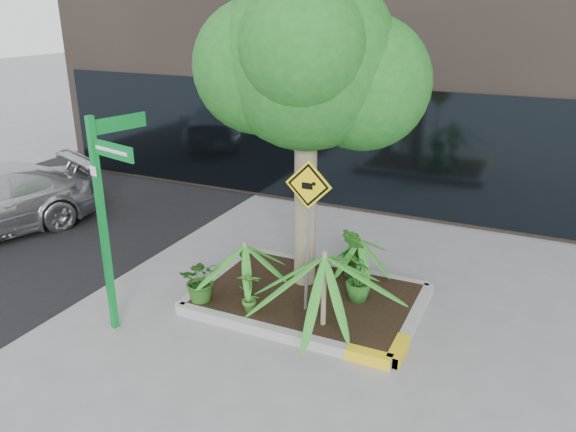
% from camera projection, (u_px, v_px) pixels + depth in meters
% --- Properties ---
extents(ground, '(80.00, 80.00, 0.00)m').
position_uv_depth(ground, '(288.00, 308.00, 8.40)').
color(ground, gray).
rests_on(ground, ground).
extents(planter, '(3.35, 2.36, 0.15)m').
position_uv_depth(planter, '(310.00, 297.00, 8.51)').
color(planter, '#9E9E99').
rests_on(planter, ground).
extents(tree, '(3.24, 2.87, 4.86)m').
position_uv_depth(tree, '(307.00, 60.00, 7.74)').
color(tree, '#9B9370').
rests_on(tree, ground).
extents(palm_front, '(1.23, 1.23, 1.36)m').
position_uv_depth(palm_front, '(325.00, 256.00, 7.35)').
color(palm_front, '#9B9370').
rests_on(palm_front, ground).
extents(palm_left, '(1.00, 1.00, 1.12)m').
position_uv_depth(palm_left, '(245.00, 245.00, 8.15)').
color(palm_left, '#9B9370').
rests_on(palm_left, ground).
extents(palm_back, '(0.76, 0.76, 0.85)m').
position_uv_depth(palm_back, '(360.00, 240.00, 8.87)').
color(palm_back, '#9B9370').
rests_on(palm_back, ground).
extents(shrub_a, '(0.84, 0.84, 0.68)m').
position_uv_depth(shrub_a, '(202.00, 279.00, 8.22)').
color(shrub_a, '#235217').
rests_on(shrub_a, planter).
extents(shrub_b, '(0.52, 0.52, 0.69)m').
position_uv_depth(shrub_b, '(359.00, 278.00, 8.23)').
color(shrub_b, '#215A1B').
rests_on(shrub_b, planter).
extents(shrub_c, '(0.43, 0.43, 0.65)m').
position_uv_depth(shrub_c, '(250.00, 291.00, 7.91)').
color(shrub_c, '#357022').
rests_on(shrub_c, planter).
extents(shrub_d, '(0.66, 0.66, 0.86)m').
position_uv_depth(shrub_d, '(354.00, 252.00, 8.92)').
color(shrub_d, '#27611C').
rests_on(shrub_d, planter).
extents(street_sign_post, '(0.86, 1.02, 2.99)m').
position_uv_depth(street_sign_post, '(107.00, 203.00, 7.28)').
color(street_sign_post, '#0C862F').
rests_on(street_sign_post, ground).
extents(cattle_sign, '(0.67, 0.21, 2.19)m').
position_uv_depth(cattle_sign, '(308.00, 211.00, 7.63)').
color(cattle_sign, slate).
rests_on(cattle_sign, ground).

